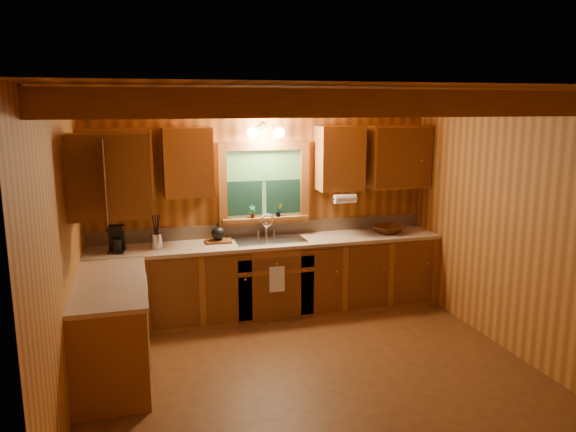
# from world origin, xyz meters

# --- Properties ---
(room) EXTENTS (4.20, 4.20, 4.20)m
(room) POSITION_xyz_m (0.00, 0.00, 1.30)
(room) COLOR #5D3416
(room) RESTS_ON ground
(ceiling_beams) EXTENTS (4.20, 2.54, 0.18)m
(ceiling_beams) POSITION_xyz_m (0.00, 0.00, 2.49)
(ceiling_beams) COLOR brown
(ceiling_beams) RESTS_ON room
(base_cabinets) EXTENTS (4.20, 2.22, 0.86)m
(base_cabinets) POSITION_xyz_m (-0.49, 1.28, 0.43)
(base_cabinets) COLOR brown
(base_cabinets) RESTS_ON ground
(countertop) EXTENTS (4.20, 2.24, 0.04)m
(countertop) POSITION_xyz_m (-0.48, 1.29, 0.88)
(countertop) COLOR tan
(countertop) RESTS_ON base_cabinets
(backsplash) EXTENTS (4.20, 0.02, 0.16)m
(backsplash) POSITION_xyz_m (0.00, 1.89, 0.98)
(backsplash) COLOR tan
(backsplash) RESTS_ON room
(dishwasher_panel) EXTENTS (0.02, 0.60, 0.80)m
(dishwasher_panel) POSITION_xyz_m (-1.47, 0.68, 0.43)
(dishwasher_panel) COLOR white
(dishwasher_panel) RESTS_ON base_cabinets
(upper_cabinets) EXTENTS (4.19, 1.77, 0.78)m
(upper_cabinets) POSITION_xyz_m (-0.56, 1.42, 1.84)
(upper_cabinets) COLOR brown
(upper_cabinets) RESTS_ON room
(window) EXTENTS (1.12, 0.08, 1.00)m
(window) POSITION_xyz_m (0.00, 1.87, 1.53)
(window) COLOR brown
(window) RESTS_ON room
(window_sill) EXTENTS (1.06, 0.14, 0.04)m
(window_sill) POSITION_xyz_m (0.00, 1.82, 1.12)
(window_sill) COLOR brown
(window_sill) RESTS_ON room
(wall_sconce) EXTENTS (0.45, 0.21, 0.17)m
(wall_sconce) POSITION_xyz_m (0.00, 1.75, 2.16)
(wall_sconce) COLOR black
(wall_sconce) RESTS_ON room
(paper_towel_roll) EXTENTS (0.27, 0.11, 0.11)m
(paper_towel_roll) POSITION_xyz_m (0.92, 1.53, 1.37)
(paper_towel_roll) COLOR white
(paper_towel_roll) RESTS_ON upper_cabinets
(dish_towel) EXTENTS (0.18, 0.01, 0.30)m
(dish_towel) POSITION_xyz_m (0.00, 1.26, 0.52)
(dish_towel) COLOR white
(dish_towel) RESTS_ON base_cabinets
(sink) EXTENTS (0.82, 0.48, 0.43)m
(sink) POSITION_xyz_m (0.00, 1.60, 0.86)
(sink) COLOR silver
(sink) RESTS_ON countertop
(coffee_maker) EXTENTS (0.16, 0.21, 0.29)m
(coffee_maker) POSITION_xyz_m (-1.74, 1.55, 1.04)
(coffee_maker) COLOR black
(coffee_maker) RESTS_ON countertop
(utensil_crock) EXTENTS (0.13, 0.13, 0.38)m
(utensil_crock) POSITION_xyz_m (-1.31, 1.59, 0.99)
(utensil_crock) COLOR silver
(utensil_crock) RESTS_ON countertop
(cutting_board) EXTENTS (0.31, 0.22, 0.03)m
(cutting_board) POSITION_xyz_m (-0.60, 1.67, 0.91)
(cutting_board) COLOR brown
(cutting_board) RESTS_ON countertop
(teakettle) EXTENTS (0.16, 0.16, 0.20)m
(teakettle) POSITION_xyz_m (-0.60, 1.67, 1.01)
(teakettle) COLOR black
(teakettle) RESTS_ON cutting_board
(wicker_basket) EXTENTS (0.46, 0.46, 0.09)m
(wicker_basket) POSITION_xyz_m (1.53, 1.57, 0.95)
(wicker_basket) COLOR #48230C
(wicker_basket) RESTS_ON countertop
(potted_plant_left) EXTENTS (0.09, 0.07, 0.16)m
(potted_plant_left) POSITION_xyz_m (-0.16, 1.80, 1.22)
(potted_plant_left) COLOR brown
(potted_plant_left) RESTS_ON window_sill
(potted_plant_right) EXTENTS (0.11, 0.10, 0.17)m
(potted_plant_right) POSITION_xyz_m (0.16, 1.80, 1.22)
(potted_plant_right) COLOR brown
(potted_plant_right) RESTS_ON window_sill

